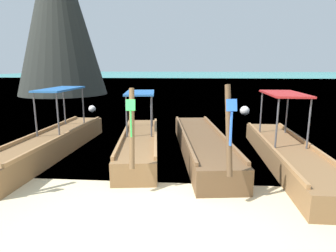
# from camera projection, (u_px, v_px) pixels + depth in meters

# --- Properties ---
(ground) EXTENTS (120.00, 120.00, 0.00)m
(ground) POSITION_uv_depth(u_px,v_px,m) (151.00, 223.00, 5.31)
(ground) COLOR beige
(sea_water) EXTENTS (120.00, 120.00, 0.00)m
(sea_water) POSITION_uv_depth(u_px,v_px,m) (189.00, 78.00, 65.65)
(sea_water) COLOR teal
(sea_water) RESTS_ON ground
(longtail_boat_pink_ribbon) EXTENTS (1.29, 6.81, 2.41)m
(longtail_boat_pink_ribbon) POSITION_uv_depth(u_px,v_px,m) (52.00, 143.00, 9.31)
(longtail_boat_pink_ribbon) COLOR brown
(longtail_boat_pink_ribbon) RESTS_ON ground
(longtail_boat_green_ribbon) EXTENTS (1.78, 5.87, 2.36)m
(longtail_boat_green_ribbon) POSITION_uv_depth(u_px,v_px,m) (140.00, 143.00, 9.43)
(longtail_boat_green_ribbon) COLOR brown
(longtail_boat_green_ribbon) RESTS_ON ground
(longtail_boat_blue_ribbon) EXTENTS (2.06, 6.81, 2.47)m
(longtail_boat_blue_ribbon) POSITION_uv_depth(u_px,v_px,m) (202.00, 145.00, 9.35)
(longtail_boat_blue_ribbon) COLOR brown
(longtail_boat_blue_ribbon) RESTS_ON ground
(longtail_boat_yellow_ribbon) EXTENTS (1.26, 7.15, 2.42)m
(longtail_boat_yellow_ribbon) POSITION_uv_depth(u_px,v_px,m) (288.00, 154.00, 8.34)
(longtail_boat_yellow_ribbon) COLOR brown
(longtail_boat_yellow_ribbon) RESTS_ON ground
(karst_rock) EXTENTS (8.47, 8.45, 15.94)m
(karst_rock) POSITION_uv_depth(u_px,v_px,m) (57.00, 13.00, 27.37)
(karst_rock) COLOR #2D302B
(karst_rock) RESTS_ON ground
(mooring_buoy_near) EXTENTS (0.54, 0.54, 0.54)m
(mooring_buoy_near) POSITION_uv_depth(u_px,v_px,m) (245.00, 111.00, 16.64)
(mooring_buoy_near) COLOR white
(mooring_buoy_near) RESTS_ON sea_water
(mooring_buoy_far) EXTENTS (0.43, 0.43, 0.43)m
(mooring_buoy_far) POSITION_uv_depth(u_px,v_px,m) (92.00, 109.00, 17.70)
(mooring_buoy_far) COLOR white
(mooring_buoy_far) RESTS_ON sea_water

